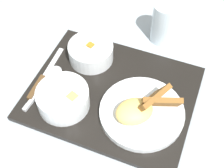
# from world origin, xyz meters

# --- Properties ---
(ground_plane) EXTENTS (4.00, 4.00, 0.00)m
(ground_plane) POSITION_xyz_m (0.00, 0.00, 0.00)
(ground_plane) COLOR #99A3AD
(serving_tray) EXTENTS (0.44, 0.37, 0.01)m
(serving_tray) POSITION_xyz_m (0.00, 0.00, 0.01)
(serving_tray) COLOR black
(serving_tray) RESTS_ON ground_plane
(bowl_salad) EXTENTS (0.12, 0.12, 0.05)m
(bowl_salad) POSITION_xyz_m (-0.08, 0.09, 0.04)
(bowl_salad) COLOR silver
(bowl_salad) RESTS_ON serving_tray
(bowl_soup) EXTENTS (0.12, 0.12, 0.05)m
(bowl_soup) POSITION_xyz_m (-0.10, -0.06, 0.04)
(bowl_soup) COLOR silver
(bowl_soup) RESTS_ON serving_tray
(plate_main) EXTENTS (0.20, 0.20, 0.08)m
(plate_main) POSITION_xyz_m (0.08, -0.05, 0.03)
(plate_main) COLOR silver
(plate_main) RESTS_ON serving_tray
(knife) EXTENTS (0.03, 0.18, 0.01)m
(knife) POSITION_xyz_m (-0.18, -0.01, 0.02)
(knife) COLOR silver
(knife) RESTS_ON serving_tray
(spoon) EXTENTS (0.06, 0.15, 0.01)m
(spoon) POSITION_xyz_m (-0.16, -0.00, 0.02)
(spoon) COLOR silver
(spoon) RESTS_ON serving_tray
(glass_water) EXTENTS (0.07, 0.07, 0.12)m
(glass_water) POSITION_xyz_m (0.09, 0.23, 0.05)
(glass_water) COLOR silver
(glass_water) RESTS_ON ground_plane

